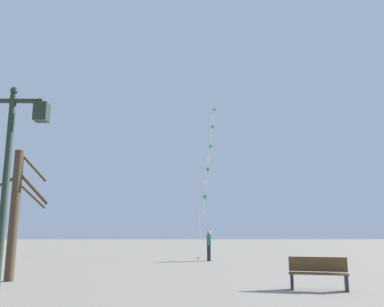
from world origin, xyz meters
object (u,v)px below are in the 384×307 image
Objects in this scene: twin_lantern_lamp_post at (9,151)px; kite_flyer at (209,245)px; bare_tree at (16,211)px; kite_train at (209,161)px; park_bench at (318,273)px.

twin_lantern_lamp_post is 2.72× the size of kite_flyer.
kite_train is at bearing 66.40° from bare_tree.
twin_lantern_lamp_post is at bearing 166.04° from kite_flyer.
bare_tree is 9.96m from park_bench.
park_bench is (2.41, -11.90, -0.45)m from kite_flyer.
kite_flyer is 1.03× the size of park_bench.
park_bench is at bearing 24.30° from twin_lantern_lamp_post.
bare_tree is 2.65× the size of park_bench.
park_bench is (7.42, 3.35, -2.78)m from twin_lantern_lamp_post.
kite_flyer is at bearing 117.90° from park_bench.
bare_tree is at bearing 147.85° from kite_flyer.
kite_train is 9.91m from kite_flyer.
park_bench is at bearing -13.26° from bare_tree.
twin_lantern_lamp_post is 23.87m from kite_train.
bare_tree is (-7.11, -9.65, 1.40)m from kite_flyer.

